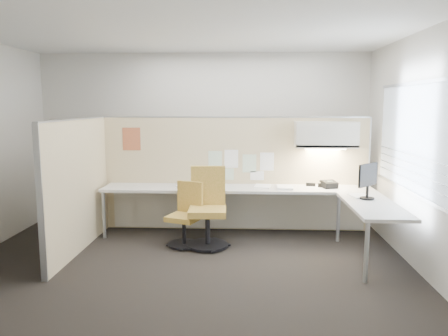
# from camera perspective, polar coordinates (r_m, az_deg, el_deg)

# --- Properties ---
(floor) EXTENTS (5.50, 4.50, 0.01)m
(floor) POSITION_cam_1_polar(r_m,az_deg,el_deg) (5.52, -4.96, -12.48)
(floor) COLOR black
(floor) RESTS_ON ground
(ceiling) EXTENTS (5.50, 4.50, 0.01)m
(ceiling) POSITION_cam_1_polar(r_m,az_deg,el_deg) (5.23, -5.36, 17.68)
(ceiling) COLOR white
(ceiling) RESTS_ON wall_back
(wall_back) EXTENTS (5.50, 0.02, 2.80)m
(wall_back) POSITION_cam_1_polar(r_m,az_deg,el_deg) (7.42, -2.73, 4.03)
(wall_back) COLOR beige
(wall_back) RESTS_ON ground
(wall_front) EXTENTS (5.50, 0.02, 2.80)m
(wall_front) POSITION_cam_1_polar(r_m,az_deg,el_deg) (3.00, -11.12, -2.37)
(wall_front) COLOR beige
(wall_front) RESTS_ON ground
(wall_right) EXTENTS (0.02, 4.50, 2.80)m
(wall_right) POSITION_cam_1_polar(r_m,az_deg,el_deg) (5.52, 24.40, 1.85)
(wall_right) COLOR beige
(wall_right) RESTS_ON ground
(window_pane) EXTENTS (0.01, 2.80, 1.30)m
(window_pane) POSITION_cam_1_polar(r_m,az_deg,el_deg) (5.50, 24.25, 3.41)
(window_pane) COLOR #AAB9C5
(window_pane) RESTS_ON wall_right
(partition_back) EXTENTS (4.10, 0.06, 1.75)m
(partition_back) POSITION_cam_1_polar(r_m,az_deg,el_deg) (6.80, 1.38, -0.81)
(partition_back) COLOR #CCB78D
(partition_back) RESTS_ON floor
(partition_left) EXTENTS (0.06, 2.20, 1.75)m
(partition_left) POSITION_cam_1_polar(r_m,az_deg,el_deg) (6.13, -18.46, -2.23)
(partition_left) COLOR #CCB78D
(partition_left) RESTS_ON floor
(desk) EXTENTS (4.00, 2.07, 0.73)m
(desk) POSITION_cam_1_polar(r_m,az_deg,el_deg) (6.38, 4.69, -3.92)
(desk) COLOR beige
(desk) RESTS_ON floor
(overhead_bin) EXTENTS (0.90, 0.36, 0.38)m
(overhead_bin) POSITION_cam_1_polar(r_m,az_deg,el_deg) (6.62, 13.15, 4.27)
(overhead_bin) COLOR beige
(overhead_bin) RESTS_ON partition_back
(task_light_strip) EXTENTS (0.60, 0.06, 0.02)m
(task_light_strip) POSITION_cam_1_polar(r_m,az_deg,el_deg) (6.64, 13.09, 2.46)
(task_light_strip) COLOR #FFEABF
(task_light_strip) RESTS_ON overhead_bin
(pinned_papers) EXTENTS (1.01, 0.00, 0.47)m
(pinned_papers) POSITION_cam_1_polar(r_m,az_deg,el_deg) (6.74, 2.06, 0.47)
(pinned_papers) COLOR #8CBF8C
(pinned_papers) RESTS_ON partition_back
(poster) EXTENTS (0.28, 0.00, 0.35)m
(poster) POSITION_cam_1_polar(r_m,az_deg,el_deg) (6.93, -11.99, 3.73)
(poster) COLOR #FF5F20
(poster) RESTS_ON partition_back
(chair_left) EXTENTS (0.52, 0.54, 0.87)m
(chair_left) POSITION_cam_1_polar(r_m,az_deg,el_deg) (6.13, -4.97, -6.33)
(chair_left) COLOR black
(chair_left) RESTS_ON floor
(chair_right) EXTENTS (0.57, 0.57, 1.08)m
(chair_right) POSITION_cam_1_polar(r_m,az_deg,el_deg) (6.06, -2.14, -5.50)
(chair_right) COLOR black
(chair_right) RESTS_ON floor
(monitor) EXTENTS (0.32, 0.34, 0.47)m
(monitor) POSITION_cam_1_polar(r_m,az_deg,el_deg) (5.92, 18.29, -1.34)
(monitor) COLOR black
(monitor) RESTS_ON desk
(phone) EXTENTS (0.26, 0.24, 0.12)m
(phone) POSITION_cam_1_polar(r_m,az_deg,el_deg) (6.62, 13.56, -2.10)
(phone) COLOR black
(phone) RESTS_ON desk
(stapler) EXTENTS (0.15, 0.07, 0.05)m
(stapler) POSITION_cam_1_polar(r_m,az_deg,el_deg) (6.71, 11.26, -2.13)
(stapler) COLOR black
(stapler) RESTS_ON desk
(tape_dispenser) EXTENTS (0.11, 0.08, 0.06)m
(tape_dispenser) POSITION_cam_1_polar(r_m,az_deg,el_deg) (6.66, 12.61, -2.19)
(tape_dispenser) COLOR black
(tape_dispenser) RESTS_ON desk
(coat_hook) EXTENTS (0.18, 0.48, 1.44)m
(coat_hook) POSITION_cam_1_polar(r_m,az_deg,el_deg) (5.54, -21.74, 2.09)
(coat_hook) COLOR silver
(coat_hook) RESTS_ON partition_left
(paper_stack_0) EXTENTS (0.29, 0.35, 0.02)m
(paper_stack_0) POSITION_cam_1_polar(r_m,az_deg,el_deg) (6.61, -4.96, -2.26)
(paper_stack_0) COLOR white
(paper_stack_0) RESTS_ON desk
(paper_stack_1) EXTENTS (0.28, 0.34, 0.03)m
(paper_stack_1) POSITION_cam_1_polar(r_m,az_deg,el_deg) (6.45, -2.08, -2.46)
(paper_stack_1) COLOR white
(paper_stack_1) RESTS_ON desk
(paper_stack_2) EXTENTS (0.27, 0.33, 0.02)m
(paper_stack_2) POSITION_cam_1_polar(r_m,az_deg,el_deg) (6.56, 5.08, -2.38)
(paper_stack_2) COLOR white
(paper_stack_2) RESTS_ON desk
(paper_stack_3) EXTENTS (0.24, 0.31, 0.03)m
(paper_stack_3) POSITION_cam_1_polar(r_m,az_deg,el_deg) (6.47, 7.95, -2.52)
(paper_stack_3) COLOR white
(paper_stack_3) RESTS_ON desk
(paper_stack_4) EXTENTS (0.28, 0.33, 0.02)m
(paper_stack_4) POSITION_cam_1_polar(r_m,az_deg,el_deg) (6.12, 17.29, -3.50)
(paper_stack_4) COLOR white
(paper_stack_4) RESTS_ON desk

